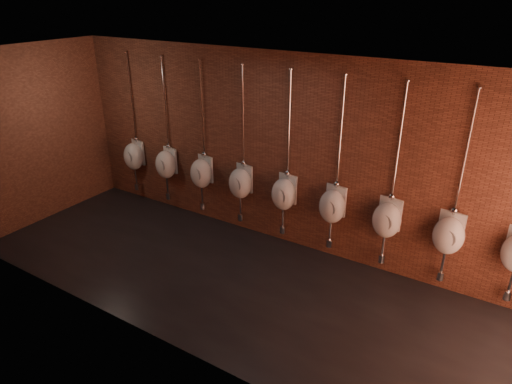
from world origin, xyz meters
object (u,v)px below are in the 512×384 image
Objects in this scene: urinal_0 at (134,156)px; urinal_2 at (202,173)px; urinal_4 at (284,193)px; urinal_7 at (449,235)px; urinal_6 at (387,219)px; urinal_3 at (241,182)px; urinal_5 at (332,205)px; urinal_1 at (166,164)px.

urinal_2 is at bearing 0.00° from urinal_0.
urinal_4 is 2.57m from urinal_7.
urinal_6 and urinal_7 have the same top height.
urinal_3 is 1.00× the size of urinal_4.
urinal_2 is 1.00× the size of urinal_3.
urinal_0 is 5.14m from urinal_6.
urinal_2 is 1.00× the size of urinal_7.
urinal_0 is at bearing 180.00° from urinal_3.
urinal_5 is (4.28, 0.00, 0.00)m from urinal_0.
urinal_4 is at bearing 180.00° from urinal_5.
urinal_1 and urinal_3 have the same top height.
urinal_1 is at bearing 180.00° from urinal_7.
urinal_5 is (2.57, 0.00, 0.00)m from urinal_2.
urinal_3 and urinal_4 have the same top height.
urinal_1 is (0.86, 0.00, 0.00)m from urinal_0.
urinal_4 is (1.71, 0.00, 0.00)m from urinal_2.
urinal_0 is 4.28m from urinal_5.
urinal_7 is at bearing 0.00° from urinal_3.
urinal_1 is 0.86m from urinal_2.
urinal_3 is (2.57, 0.00, 0.00)m from urinal_0.
urinal_1 is 1.00× the size of urinal_2.
urinal_6 is (2.57, 0.00, 0.00)m from urinal_3.
urinal_6 is at bearing 0.00° from urinal_5.
urinal_5 is at bearing 0.00° from urinal_2.
urinal_1 is 3.43m from urinal_5.
urinal_4 is at bearing 180.00° from urinal_6.
urinal_7 is (0.86, 0.00, 0.00)m from urinal_6.
urinal_3 is 1.00× the size of urinal_7.
urinal_4 is 1.00× the size of urinal_7.
urinal_4 is 1.00× the size of urinal_5.
urinal_2 is at bearing 180.00° from urinal_6.
urinal_0 and urinal_7 have the same top height.
urinal_3 is at bearing 180.00° from urinal_5.
urinal_2 is 1.00× the size of urinal_6.
urinal_2 is at bearing 180.00° from urinal_3.
urinal_5 is 1.00× the size of urinal_6.
urinal_1 is at bearing 180.00° from urinal_3.
urinal_0 is 2.57m from urinal_3.
urinal_0 is at bearing 180.00° from urinal_5.
urinal_0 and urinal_1 have the same top height.
urinal_5 is at bearing 180.00° from urinal_7.
urinal_5 is at bearing 180.00° from urinal_6.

